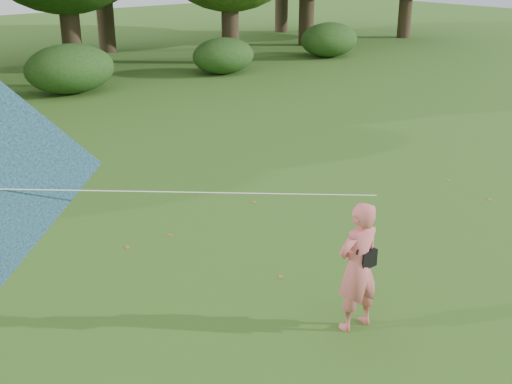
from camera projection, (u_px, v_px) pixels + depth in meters
ground at (376, 301)px, 10.30m from camera, size 100.00×100.00×0.00m
man_kite_flyer at (358, 267)px, 9.27m from camera, size 0.77×0.55×2.00m
crossbody_bag at (365, 257)px, 9.27m from camera, size 0.43×0.20×0.75m
fallen_leaves at (211, 251)px, 11.97m from camera, size 11.74×13.25×0.01m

